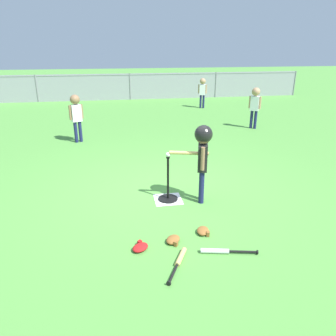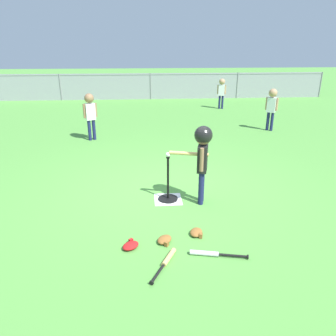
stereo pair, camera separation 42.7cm
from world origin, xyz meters
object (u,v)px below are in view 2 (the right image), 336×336
object	(u,v)px
batter_child	(202,149)
fielder_deep_center	(90,111)
spare_bat_silver	(210,254)
glove_near_bats	(165,240)
fielder_deep_left	(272,104)
spare_bat_wood	(167,260)
glove_by_plate	(196,232)
fielder_near_left	(222,90)
baseball_on_tee	(168,155)
batting_tee	(168,193)
glove_tossed_aside	(131,245)

from	to	relation	value
batter_child	fielder_deep_center	world-z (taller)	batter_child
spare_bat_silver	glove_near_bats	world-z (taller)	glove_near_bats
fielder_deep_left	spare_bat_wood	distance (m)	6.87
batter_child	spare_bat_wood	world-z (taller)	batter_child
glove_by_plate	fielder_near_left	bearing A→B (deg)	74.88
fielder_deep_center	spare_bat_wood	xyz separation A→B (m)	(1.57, -5.28, -0.75)
baseball_on_tee	batter_child	distance (m)	0.54
spare_bat_wood	glove_by_plate	xyz separation A→B (m)	(0.44, 0.56, 0.01)
fielder_deep_left	batting_tee	bearing A→B (deg)	-127.78
fielder_deep_left	glove_by_plate	distance (m)	6.17
spare_bat_wood	fielder_deep_left	bearing A→B (deg)	59.66
fielder_deep_left	glove_by_plate	world-z (taller)	fielder_deep_left
batting_tee	baseball_on_tee	world-z (taller)	baseball_on_tee
batter_child	glove_tossed_aside	bearing A→B (deg)	-132.82
spare_bat_silver	glove_by_plate	bearing A→B (deg)	101.04
baseball_on_tee	fielder_near_left	size ratio (longest dim) A/B	0.06
fielder_near_left	spare_bat_wood	distance (m)	9.79
batter_child	baseball_on_tee	bearing A→B (deg)	164.88
batter_child	glove_near_bats	size ratio (longest dim) A/B	4.59
spare_bat_silver	glove_near_bats	size ratio (longest dim) A/B	2.52
batting_tee	fielder_near_left	xyz separation A→B (m)	(2.67, 7.72, 0.61)
fielder_near_left	glove_by_plate	size ratio (longest dim) A/B	4.39
baseball_on_tee	spare_bat_silver	size ratio (longest dim) A/B	0.11
glove_by_plate	glove_near_bats	world-z (taller)	same
glove_by_plate	baseball_on_tee	bearing A→B (deg)	105.41
batting_tee	glove_tossed_aside	world-z (taller)	batting_tee
baseball_on_tee	glove_near_bats	size ratio (longest dim) A/B	0.27
batter_child	fielder_near_left	size ratio (longest dim) A/B	1.09
baseball_on_tee	spare_bat_wood	size ratio (longest dim) A/B	0.12
glove_by_plate	glove_near_bats	distance (m)	0.45
batting_tee	fielder_deep_left	xyz separation A→B (m)	(3.30, 4.26, 0.65)
fielder_deep_center	glove_near_bats	bearing A→B (deg)	-72.03
glove_near_bats	fielder_deep_center	bearing A→B (deg)	107.97
batting_tee	batter_child	xyz separation A→B (m)	(0.51, -0.14, 0.77)
fielder_deep_left	glove_near_bats	bearing A→B (deg)	-122.17
fielder_near_left	fielder_deep_center	bearing A→B (deg)	-137.19
fielder_deep_center	glove_by_plate	distance (m)	5.19
batter_child	batting_tee	bearing A→B (deg)	164.88
fielder_deep_center	glove_near_bats	distance (m)	5.17
spare_bat_wood	glove_by_plate	world-z (taller)	glove_by_plate
batting_tee	baseball_on_tee	bearing A→B (deg)	86.42
fielder_deep_left	spare_bat_silver	xyz separation A→B (m)	(-2.92, -5.80, -0.74)
batting_tee	fielder_near_left	size ratio (longest dim) A/B	0.64
fielder_near_left	glove_by_plate	world-z (taller)	fielder_near_left
baseball_on_tee	glove_by_plate	bearing A→B (deg)	-74.59
batter_child	spare_bat_wood	xyz separation A→B (m)	(-0.65, -1.49, -0.86)
glove_by_plate	glove_tossed_aside	size ratio (longest dim) A/B	0.96
fielder_deep_center	glove_by_plate	bearing A→B (deg)	-66.95
batting_tee	glove_near_bats	world-z (taller)	batting_tee
baseball_on_tee	glove_by_plate	size ratio (longest dim) A/B	0.28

